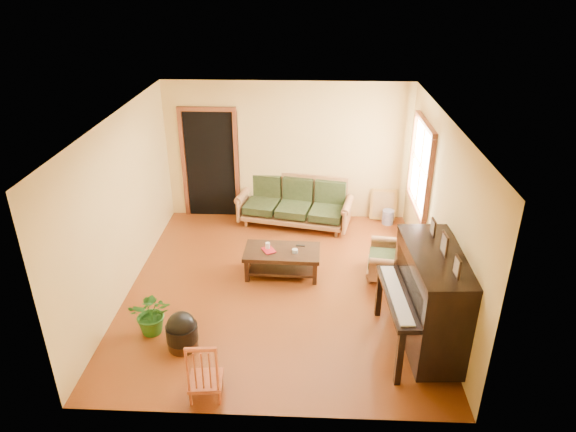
{
  "coord_description": "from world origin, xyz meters",
  "views": [
    {
      "loc": [
        0.43,
        -6.53,
        4.39
      ],
      "look_at": [
        0.12,
        0.2,
        1.1
      ],
      "focal_mm": 32.0,
      "sensor_mm": 36.0,
      "label": 1
    }
  ],
  "objects_px": {
    "sofa": "(294,203)",
    "potted_plant": "(152,313)",
    "coffee_table": "(282,262)",
    "piano": "(431,302)",
    "footstool": "(182,335)",
    "ceramic_crock": "(388,217)",
    "armchair": "(388,255)",
    "red_chair": "(205,367)"
  },
  "relations": [
    {
      "from": "ceramic_crock",
      "to": "coffee_table",
      "type": "bearing_deg",
      "value": -135.64
    },
    {
      "from": "ceramic_crock",
      "to": "armchair",
      "type": "bearing_deg",
      "value": -97.8
    },
    {
      "from": "red_chair",
      "to": "coffee_table",
      "type": "bearing_deg",
      "value": 69.82
    },
    {
      "from": "ceramic_crock",
      "to": "sofa",
      "type": "bearing_deg",
      "value": -176.18
    },
    {
      "from": "footstool",
      "to": "ceramic_crock",
      "type": "height_order",
      "value": "footstool"
    },
    {
      "from": "armchair",
      "to": "potted_plant",
      "type": "bearing_deg",
      "value": -146.66
    },
    {
      "from": "armchair",
      "to": "piano",
      "type": "relative_size",
      "value": 0.48
    },
    {
      "from": "coffee_table",
      "to": "ceramic_crock",
      "type": "height_order",
      "value": "coffee_table"
    },
    {
      "from": "ceramic_crock",
      "to": "potted_plant",
      "type": "distance_m",
      "value": 4.87
    },
    {
      "from": "coffee_table",
      "to": "piano",
      "type": "xyz_separation_m",
      "value": [
        1.93,
        -1.63,
        0.47
      ]
    },
    {
      "from": "red_chair",
      "to": "potted_plant",
      "type": "bearing_deg",
      "value": 125.67
    },
    {
      "from": "footstool",
      "to": "potted_plant",
      "type": "relative_size",
      "value": 0.67
    },
    {
      "from": "sofa",
      "to": "ceramic_crock",
      "type": "bearing_deg",
      "value": 15.67
    },
    {
      "from": "sofa",
      "to": "potted_plant",
      "type": "relative_size",
      "value": 3.4
    },
    {
      "from": "coffee_table",
      "to": "piano",
      "type": "bearing_deg",
      "value": -40.06
    },
    {
      "from": "coffee_table",
      "to": "red_chair",
      "type": "distance_m",
      "value": 2.68
    },
    {
      "from": "armchair",
      "to": "footstool",
      "type": "relative_size",
      "value": 1.85
    },
    {
      "from": "piano",
      "to": "armchair",
      "type": "bearing_deg",
      "value": 96.41
    },
    {
      "from": "piano",
      "to": "potted_plant",
      "type": "bearing_deg",
      "value": 174.62
    },
    {
      "from": "sofa",
      "to": "coffee_table",
      "type": "height_order",
      "value": "sofa"
    },
    {
      "from": "sofa",
      "to": "coffee_table",
      "type": "bearing_deg",
      "value": -82.4
    },
    {
      "from": "sofa",
      "to": "ceramic_crock",
      "type": "distance_m",
      "value": 1.8
    },
    {
      "from": "armchair",
      "to": "piano",
      "type": "distance_m",
      "value": 1.7
    },
    {
      "from": "piano",
      "to": "potted_plant",
      "type": "height_order",
      "value": "piano"
    },
    {
      "from": "armchair",
      "to": "red_chair",
      "type": "height_order",
      "value": "red_chair"
    },
    {
      "from": "sofa",
      "to": "potted_plant",
      "type": "xyz_separation_m",
      "value": [
        -1.75,
        -3.25,
        -0.14
      ]
    },
    {
      "from": "piano",
      "to": "red_chair",
      "type": "relative_size",
      "value": 1.93
    },
    {
      "from": "coffee_table",
      "to": "piano",
      "type": "distance_m",
      "value": 2.57
    },
    {
      "from": "red_chair",
      "to": "ceramic_crock",
      "type": "height_order",
      "value": "red_chair"
    },
    {
      "from": "armchair",
      "to": "coffee_table",
      "type": "bearing_deg",
      "value": -171.08
    },
    {
      "from": "sofa",
      "to": "ceramic_crock",
      "type": "relative_size",
      "value": 7.54
    },
    {
      "from": "piano",
      "to": "coffee_table",
      "type": "bearing_deg",
      "value": 136.41
    },
    {
      "from": "red_chair",
      "to": "sofa",
      "type": "bearing_deg",
      "value": 74.26
    },
    {
      "from": "potted_plant",
      "to": "ceramic_crock",
      "type": "bearing_deg",
      "value": 43.74
    },
    {
      "from": "red_chair",
      "to": "piano",
      "type": "bearing_deg",
      "value": 15.1
    },
    {
      "from": "armchair",
      "to": "footstool",
      "type": "xyz_separation_m",
      "value": [
        -2.81,
        -1.81,
        -0.18
      ]
    },
    {
      "from": "red_chair",
      "to": "potted_plant",
      "type": "distance_m",
      "value": 1.4
    },
    {
      "from": "piano",
      "to": "ceramic_crock",
      "type": "relative_size",
      "value": 5.64
    },
    {
      "from": "sofa",
      "to": "potted_plant",
      "type": "distance_m",
      "value": 3.69
    },
    {
      "from": "red_chair",
      "to": "ceramic_crock",
      "type": "xyz_separation_m",
      "value": [
        2.61,
        4.43,
        -0.26
      ]
    },
    {
      "from": "footstool",
      "to": "sofa",
      "type": "bearing_deg",
      "value": 69.85
    },
    {
      "from": "coffee_table",
      "to": "ceramic_crock",
      "type": "distance_m",
      "value": 2.65
    }
  ]
}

